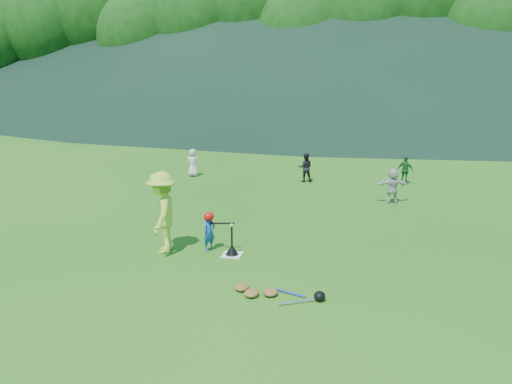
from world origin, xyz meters
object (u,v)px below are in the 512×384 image
at_px(home_plate, 232,255).
at_px(fielder_d, 393,186).
at_px(adult_coach, 162,212).
at_px(fielder_b, 305,168).
at_px(fielder_c, 405,170).
at_px(batter_child, 209,232).
at_px(batting_tee, 232,250).
at_px(equipment_pile, 270,292).
at_px(fielder_a, 193,163).

distance_m(home_plate, fielder_d, 6.71).
height_order(home_plate, adult_coach, adult_coach).
relative_size(fielder_b, fielder_c, 1.05).
xyz_separation_m(fielder_b, fielder_d, (3.10, -2.34, 0.02)).
height_order(batter_child, adult_coach, adult_coach).
bearing_deg(home_plate, batting_tee, 0.00).
xyz_separation_m(batter_child, equipment_pile, (1.90, -2.02, -0.40)).
bearing_deg(home_plate, batter_child, 164.50).
relative_size(adult_coach, fielder_a, 1.78).
relative_size(adult_coach, batting_tee, 2.85).
xyz_separation_m(adult_coach, fielder_a, (-2.14, 7.93, -0.42)).
bearing_deg(batter_child, batting_tee, -73.13).
bearing_deg(fielder_b, fielder_a, -9.42).
relative_size(adult_coach, fielder_c, 1.87).
bearing_deg(batter_child, adult_coach, 138.02).
xyz_separation_m(fielder_a, equipment_pile, (5.08, -9.66, -0.48)).
bearing_deg(batter_child, fielder_c, 1.17).
height_order(adult_coach, equipment_pile, adult_coach).
height_order(fielder_b, fielder_c, fielder_b).
bearing_deg(equipment_pile, fielder_d, 71.30).
xyz_separation_m(fielder_a, fielder_c, (8.13, 0.54, -0.03)).
bearing_deg(home_plate, fielder_d, 55.52).
bearing_deg(adult_coach, home_plate, 81.40).
bearing_deg(adult_coach, equipment_pile, 46.57).
bearing_deg(equipment_pile, batter_child, 133.14).
xyz_separation_m(home_plate, batting_tee, (0.00, 0.00, 0.12)).
xyz_separation_m(batter_child, adult_coach, (-1.04, -0.29, 0.50)).
distance_m(batter_child, fielder_d, 6.91).
xyz_separation_m(home_plate, fielder_a, (-3.79, 7.81, 0.54)).
relative_size(fielder_c, fielder_d, 0.91).
bearing_deg(batting_tee, batter_child, 164.50).
xyz_separation_m(home_plate, adult_coach, (-1.65, -0.12, 0.96)).
bearing_deg(fielder_a, adult_coach, 96.79).
relative_size(fielder_a, equipment_pile, 0.61).
height_order(home_plate, fielder_d, fielder_d).
bearing_deg(adult_coach, fielder_c, 131.83).
bearing_deg(adult_coach, fielder_a, -177.76).
relative_size(home_plate, fielder_b, 0.41).
bearing_deg(fielder_d, adult_coach, 28.75).
height_order(fielder_c, equipment_pile, fielder_c).
distance_m(fielder_b, fielder_d, 3.89).
distance_m(adult_coach, batting_tee, 1.85).
distance_m(adult_coach, fielder_a, 8.23).
bearing_deg(fielder_b, adult_coach, 63.72).
bearing_deg(fielder_d, fielder_c, -118.51).
relative_size(fielder_b, equipment_pile, 0.61).
relative_size(batter_child, fielder_a, 0.85).
relative_size(batter_child, fielder_c, 0.90).
relative_size(fielder_d, equipment_pile, 0.63).
bearing_deg(fielder_b, home_plate, 75.02).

